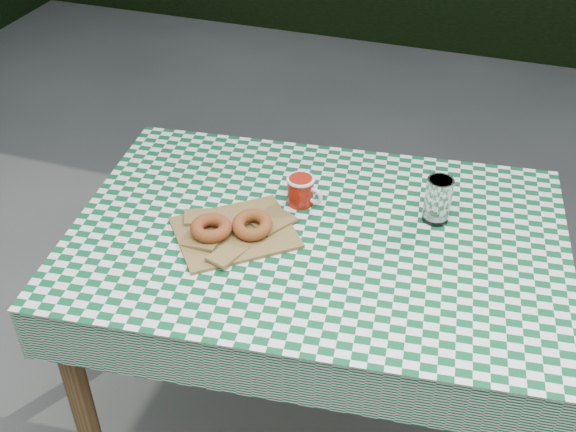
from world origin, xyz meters
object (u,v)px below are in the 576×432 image
at_px(table, 314,337).
at_px(coffee_mug, 300,191).
at_px(paper_bag, 235,232).
at_px(drinking_glass, 438,200).

bearing_deg(table, coffee_mug, 119.72).
xyz_separation_m(paper_bag, coffee_mug, (0.11, 0.18, 0.03)).
bearing_deg(coffee_mug, paper_bag, -106.73).
height_order(table, paper_bag, paper_bag).
height_order(coffee_mug, drinking_glass, drinking_glass).
height_order(table, coffee_mug, coffee_mug).
bearing_deg(table, drinking_glass, 22.37).
bearing_deg(paper_bag, drinking_glass, 25.49).
relative_size(table, drinking_glass, 9.97).
relative_size(paper_bag, coffee_mug, 2.05).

